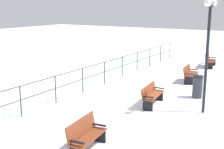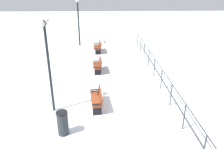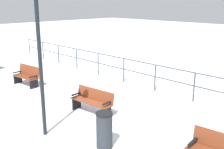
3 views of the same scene
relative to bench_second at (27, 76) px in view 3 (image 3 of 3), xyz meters
The scene contains 6 objects.
ground_plane 4.63m from the bench_second, 88.91° to the left, with size 80.00×80.00×0.00m, color white.
bench_second is the anchor object (origin of this frame).
bench_third 4.59m from the bench_second, 90.95° to the left, with size 0.68×1.69×0.84m.
lamppost_middle 5.79m from the bench_second, 68.04° to the left, with size 0.26×1.01×4.20m.
waterfront_railing 5.85m from the bench_second, 128.02° to the left, with size 0.05×22.37×1.17m.
trash_bin 6.71m from the bench_second, 79.66° to the left, with size 0.45×0.45×1.00m.
Camera 3 is at (5.53, 6.85, 3.78)m, focal length 43.86 mm.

